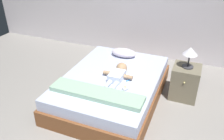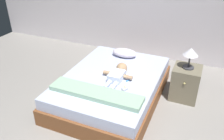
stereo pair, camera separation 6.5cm
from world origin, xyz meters
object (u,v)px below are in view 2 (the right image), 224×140
at_px(bed, 112,87).
at_px(toothbrush, 130,80).
at_px(nightstand, 185,83).
at_px(lamp, 191,53).
at_px(pillow, 125,53).
at_px(baby_bottle, 125,88).
at_px(baby, 118,74).

height_order(bed, toothbrush, toothbrush).
relative_size(bed, nightstand, 3.73).
bearing_deg(bed, lamp, 24.29).
bearing_deg(lamp, bed, -155.71).
distance_m(toothbrush, nightstand, 0.93).
bearing_deg(pillow, nightstand, -11.87).
distance_m(nightstand, baby_bottle, 1.09).
distance_m(bed, nightstand, 1.17).
height_order(toothbrush, lamp, lamp).
bearing_deg(pillow, baby_bottle, -69.43).
relative_size(nightstand, baby_bottle, 5.13).
xyz_separation_m(pillow, lamp, (1.13, -0.24, 0.30)).
bearing_deg(nightstand, lamp, 90.00).
distance_m(nightstand, lamp, 0.52).
bearing_deg(toothbrush, baby_bottle, -85.74).
bearing_deg(baby_bottle, bed, 136.95).
bearing_deg(baby_bottle, baby, 127.48).
relative_size(pillow, toothbrush, 3.40).
xyz_separation_m(pillow, baby_bottle, (0.38, -1.02, -0.04)).
xyz_separation_m(toothbrush, baby_bottle, (0.02, -0.28, 0.02)).
relative_size(baby, baby_bottle, 5.91).
height_order(pillow, lamp, lamp).
relative_size(toothbrush, baby_bottle, 1.24).
bearing_deg(lamp, nightstand, -90.00).
bearing_deg(nightstand, bed, -155.71).
bearing_deg(lamp, toothbrush, -146.97).
relative_size(bed, baby_bottle, 19.12).
relative_size(pillow, nightstand, 0.82).
xyz_separation_m(baby, baby_bottle, (0.21, -0.28, -0.04)).
relative_size(bed, pillow, 4.53).
xyz_separation_m(toothbrush, nightstand, (0.77, 0.50, -0.16)).
distance_m(toothbrush, lamp, 0.99).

